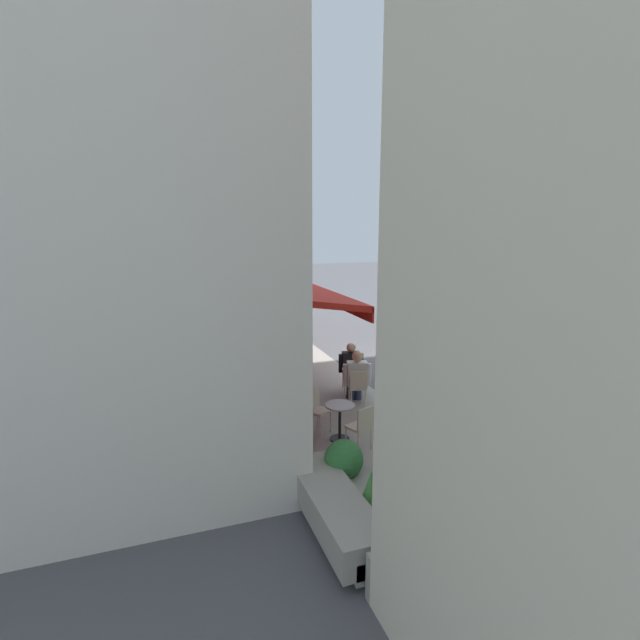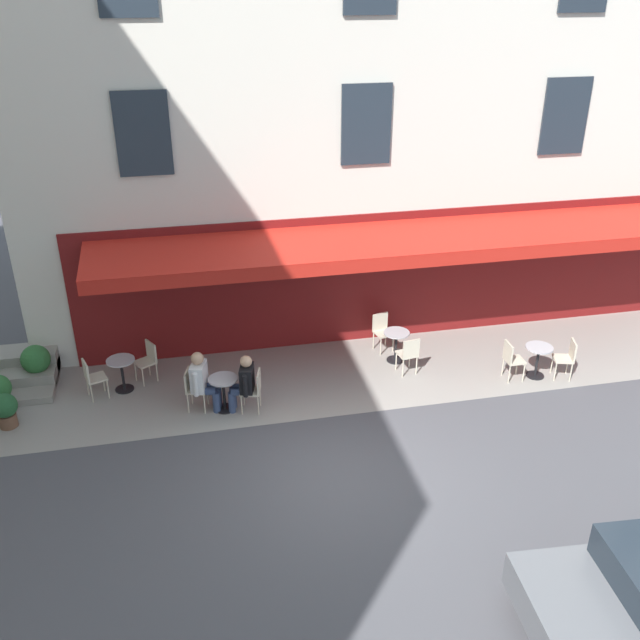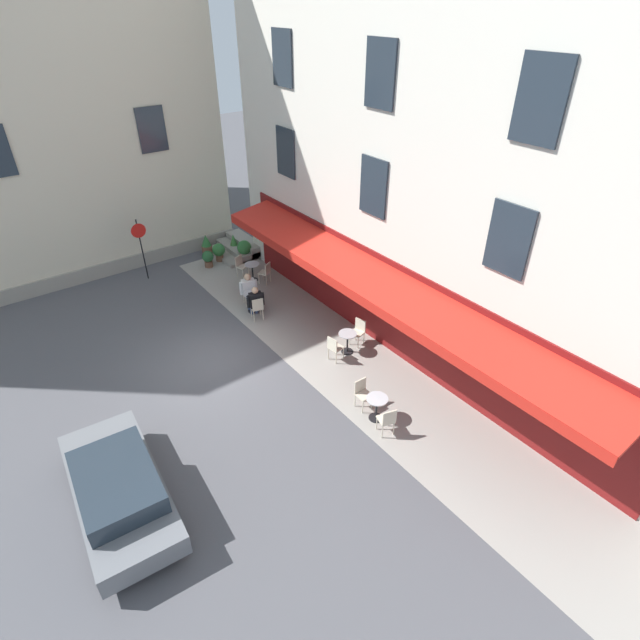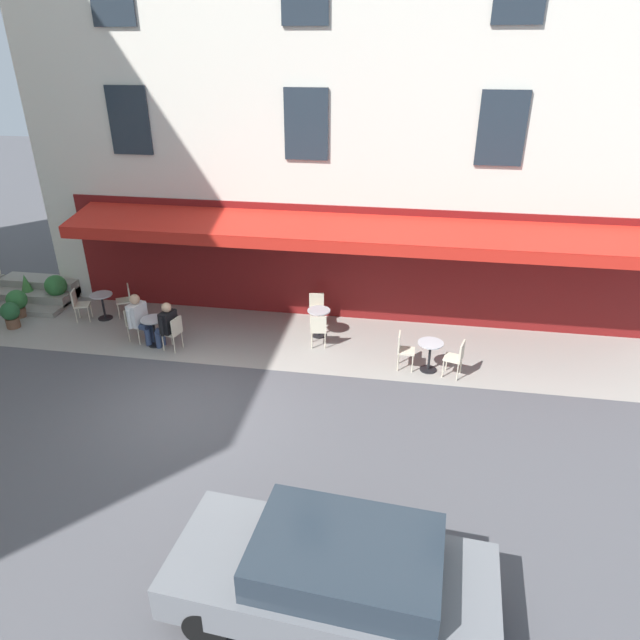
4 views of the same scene
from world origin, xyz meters
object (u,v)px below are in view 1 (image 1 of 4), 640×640
at_px(potted_plant_mid_terrace, 442,465).
at_px(cafe_chair_cream_under_awning, 362,424).
at_px(cafe_chair_cream_near_door, 284,319).
at_px(cafe_chair_cream_back_row, 250,345).
at_px(cafe_chair_cream_corner_right, 350,369).
at_px(potted_plant_entrance_right, 460,508).
at_px(no_parking_sign, 596,377).
at_px(cafe_chair_cream_by_window, 358,385).
at_px(seated_patron_in_black, 351,366).
at_px(potted_plant_by_steps, 415,476).
at_px(cafe_chair_cream_kerbside, 286,340).
at_px(cafe_table_near_entrance, 354,379).
at_px(potted_plant_entrance_left, 371,501).
at_px(seated_companion_in_white, 357,376).
at_px(potted_plant_under_sign, 344,464).
at_px(cafe_table_streetside, 284,323).
at_px(cafe_table_far_end, 268,344).
at_px(cafe_chair_cream_corner_left, 288,325).
at_px(parked_car_grey, 451,313).
at_px(cafe_table_mid_terrace, 340,417).
at_px(cafe_chair_cream_facing_street, 316,406).

bearing_deg(potted_plant_mid_terrace, cafe_chair_cream_under_awning, -155.91).
xyz_separation_m(cafe_chair_cream_near_door, cafe_chair_cream_back_row, (3.63, -2.10, 0.00)).
height_order(cafe_chair_cream_corner_right, potted_plant_entrance_right, potted_plant_entrance_right).
xyz_separation_m(cafe_chair_cream_near_door, no_parking_sign, (12.35, 1.93, 1.25)).
height_order(cafe_chair_cream_by_window, seated_patron_in_black, seated_patron_in_black).
height_order(potted_plant_mid_terrace, potted_plant_by_steps, potted_plant_by_steps).
bearing_deg(cafe_chair_cream_back_row, no_parking_sign, 24.84).
height_order(cafe_chair_cream_under_awning, cafe_chair_cream_kerbside, same).
height_order(cafe_table_near_entrance, potted_plant_entrance_left, potted_plant_entrance_left).
xyz_separation_m(seated_companion_in_white, potted_plant_under_sign, (3.50, -1.77, -0.19)).
distance_m(cafe_table_streetside, no_parking_sign, 12.00).
relative_size(cafe_table_streetside, cafe_table_far_end, 1.00).
xyz_separation_m(cafe_table_streetside, potted_plant_by_steps, (11.46, -1.06, -0.03)).
bearing_deg(seated_companion_in_white, cafe_chair_cream_back_row, -158.38).
bearing_deg(potted_plant_entrance_left, potted_plant_by_steps, 109.75).
bearing_deg(potted_plant_entrance_right, cafe_table_streetside, 175.79).
xyz_separation_m(cafe_chair_cream_by_window, potted_plant_by_steps, (3.92, -0.78, -0.09)).
bearing_deg(potted_plant_mid_terrace, cafe_chair_cream_near_door, 177.19).
xyz_separation_m(cafe_chair_cream_corner_left, cafe_chair_cream_kerbside, (2.14, -0.68, 0.00)).
bearing_deg(cafe_chair_cream_back_row, parked_car_grey, 101.34).
distance_m(cafe_table_near_entrance, parked_car_grey, 8.76).
relative_size(cafe_chair_cream_corner_left, cafe_chair_cream_back_row, 1.00).
height_order(cafe_chair_cream_by_window, cafe_table_mid_terrace, cafe_chair_cream_by_window).
bearing_deg(potted_plant_entrance_left, cafe_chair_cream_corner_right, 159.77).
height_order(cafe_table_mid_terrace, potted_plant_mid_terrace, cafe_table_mid_terrace).
bearing_deg(cafe_chair_cream_facing_street, potted_plant_mid_terrace, 24.19).
bearing_deg(potted_plant_under_sign, cafe_chair_cream_facing_street, 171.49).
bearing_deg(cafe_chair_cream_by_window, cafe_chair_cream_facing_street, -56.11).
bearing_deg(potted_plant_mid_terrace, cafe_chair_cream_corner_left, 177.88).
distance_m(cafe_chair_cream_corner_right, cafe_chair_cream_corner_left, 5.69).
xyz_separation_m(cafe_chair_cream_by_window, cafe_chair_cream_under_awning, (2.06, -0.84, 0.00)).
height_order(cafe_chair_cream_corner_right, parked_car_grey, parked_car_grey).
distance_m(cafe_chair_cream_near_door, cafe_chair_cream_kerbside, 3.49).
relative_size(cafe_chair_cream_corner_right, cafe_chair_cream_under_awning, 1.00).
distance_m(cafe_chair_cream_near_door, cafe_table_far_end, 3.78).
bearing_deg(cafe_chair_cream_corner_left, parked_car_grey, 84.11).
relative_size(seated_companion_in_white, potted_plant_entrance_right, 1.41).
distance_m(seated_companion_in_white, potted_plant_under_sign, 3.93).
bearing_deg(potted_plant_entrance_left, no_parking_sign, 90.67).
relative_size(cafe_table_mid_terrace, potted_plant_entrance_left, 0.83).
bearing_deg(seated_patron_in_black, cafe_chair_cream_facing_street, -40.19).
bearing_deg(cafe_chair_cream_kerbside, cafe_chair_cream_corner_left, 162.39).
relative_size(potted_plant_entrance_left, potted_plant_entrance_right, 0.96).
relative_size(cafe_chair_cream_under_awning, seated_patron_in_black, 0.71).
height_order(cafe_table_near_entrance, cafe_chair_cream_back_row, cafe_chair_cream_back_row).
relative_size(no_parking_sign, potted_plant_entrance_left, 2.88).
bearing_deg(cafe_chair_cream_corner_left, potted_plant_mid_terrace, -2.12).
relative_size(cafe_chair_cream_by_window, potted_plant_mid_terrace, 1.24).
bearing_deg(cafe_chair_cream_under_awning, cafe_chair_cream_near_door, 172.76).
relative_size(cafe_chair_cream_kerbside, potted_plant_mid_terrace, 1.24).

